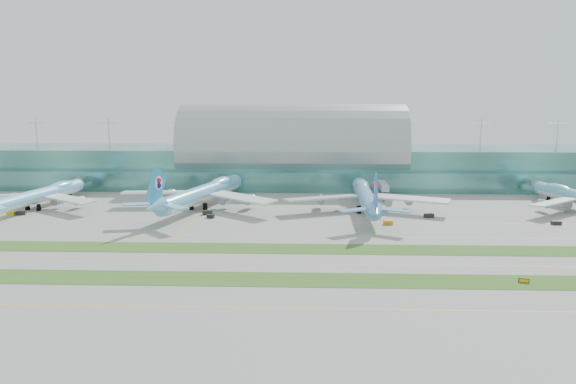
{
  "coord_description": "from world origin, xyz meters",
  "views": [
    {
      "loc": [
        7.89,
        -171.8,
        49.88
      ],
      "look_at": [
        0.0,
        55.0,
        9.0
      ],
      "focal_mm": 35.0,
      "sensor_mm": 36.0,
      "label": 1
    }
  ],
  "objects_px": {
    "terminal": "(293,158)",
    "airliner_c": "(366,196)",
    "airliner_b": "(203,192)",
    "taxiway_sign_east": "(524,281)",
    "airliner_a": "(39,195)"
  },
  "relations": [
    {
      "from": "airliner_a",
      "to": "airliner_b",
      "type": "distance_m",
      "value": 70.72
    },
    {
      "from": "airliner_a",
      "to": "airliner_b",
      "type": "xyz_separation_m",
      "value": [
        70.63,
        3.29,
        1.05
      ]
    },
    {
      "from": "airliner_c",
      "to": "terminal",
      "type": "bearing_deg",
      "value": 115.79
    },
    {
      "from": "terminal",
      "to": "airliner_c",
      "type": "bearing_deg",
      "value": -64.53
    },
    {
      "from": "airliner_a",
      "to": "taxiway_sign_east",
      "type": "distance_m",
      "value": 194.81
    },
    {
      "from": "terminal",
      "to": "airliner_c",
      "type": "xyz_separation_m",
      "value": [
        32.43,
        -68.07,
        -7.57
      ]
    },
    {
      "from": "terminal",
      "to": "airliner_c",
      "type": "relative_size",
      "value": 4.34
    },
    {
      "from": "terminal",
      "to": "airliner_b",
      "type": "distance_m",
      "value": 74.43
    },
    {
      "from": "airliner_b",
      "to": "taxiway_sign_east",
      "type": "distance_m",
      "value": 138.28
    },
    {
      "from": "airliner_a",
      "to": "airliner_c",
      "type": "relative_size",
      "value": 0.89
    },
    {
      "from": "airliner_b",
      "to": "airliner_c",
      "type": "height_order",
      "value": "airliner_b"
    },
    {
      "from": "taxiway_sign_east",
      "to": "airliner_b",
      "type": "bearing_deg",
      "value": 154.48
    },
    {
      "from": "airliner_b",
      "to": "airliner_c",
      "type": "xyz_separation_m",
      "value": [
        69.46,
        -3.9,
        -0.35
      ]
    },
    {
      "from": "airliner_a",
      "to": "airliner_b",
      "type": "height_order",
      "value": "airliner_b"
    },
    {
      "from": "airliner_a",
      "to": "taxiway_sign_east",
      "type": "height_order",
      "value": "airliner_a"
    }
  ]
}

